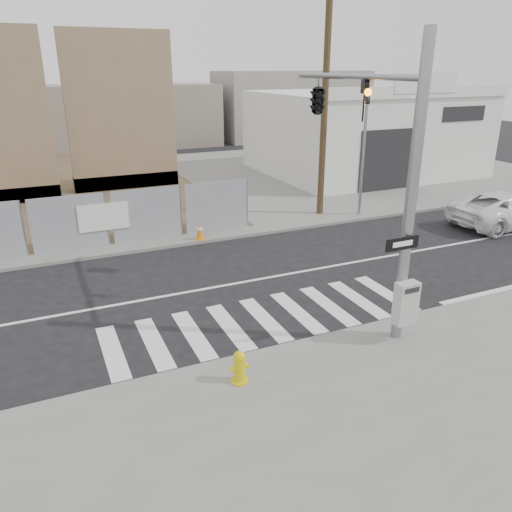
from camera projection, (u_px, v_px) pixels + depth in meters
name	position (u px, v px, depth m)	size (l,w,h in m)	color
ground	(231.00, 284.00, 15.51)	(100.00, 100.00, 0.00)	black
sidewalk_far	(138.00, 189.00, 27.43)	(50.00, 20.00, 0.12)	slate
signal_pole	(345.00, 131.00, 13.02)	(0.96, 5.87, 7.00)	gray
far_signal_pole	(364.00, 138.00, 21.26)	(0.16, 0.20, 5.60)	gray
concrete_wall_right	(122.00, 127.00, 26.13)	(5.50, 1.30, 8.00)	#796249
auto_shop	(363.00, 132.00, 31.02)	(12.00, 10.20, 5.95)	silver
utility_pole_right	(325.00, 96.00, 20.84)	(1.60, 0.28, 10.00)	#493A22
fire_hydrant	(240.00, 367.00, 10.41)	(0.50, 0.50, 0.72)	#CBBA0B
suv	(508.00, 209.00, 21.06)	(2.41, 5.23, 1.45)	white
traffic_cone_d	(200.00, 232.00, 19.11)	(0.42, 0.42, 0.63)	orange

